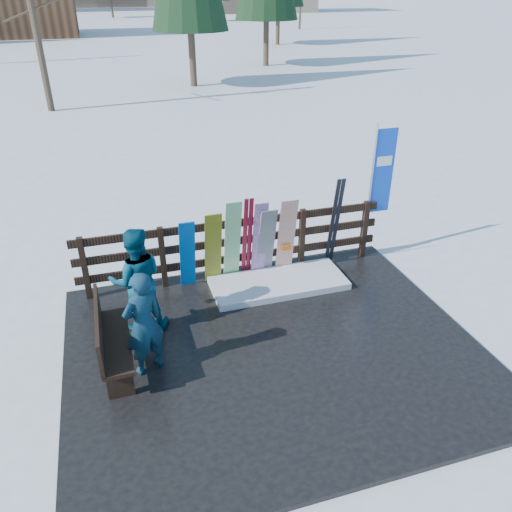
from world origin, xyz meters
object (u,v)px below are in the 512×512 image
object	(u,v)px
snowboard_0	(187,255)
snowboard_1	(232,242)
bench	(109,338)
snowboard_2	(213,249)
rental_flag	(380,176)
snowboard_4	(266,243)
snowboard_3	(259,240)
snowboard_5	(286,237)
person_front	(144,324)
person_back	(137,281)

from	to	relation	value
snowboard_0	snowboard_1	world-z (taller)	snowboard_1
bench	snowboard_2	size ratio (longest dim) A/B	1.02
bench	snowboard_2	distance (m)	2.56
snowboard_2	rental_flag	bearing A→B (deg)	4.71
snowboard_2	rental_flag	size ratio (longest dim) A/B	0.57
snowboard_1	snowboard_4	size ratio (longest dim) A/B	1.17
snowboard_3	snowboard_5	size ratio (longest dim) A/B	1.01
snowboard_1	snowboard_4	xyz separation A→B (m)	(0.62, 0.00, -0.12)
snowboard_4	person_front	size ratio (longest dim) A/B	0.91
snowboard_0	bench	bearing A→B (deg)	-128.73
snowboard_2	snowboard_5	distance (m)	1.35
snowboard_4	snowboard_3	bearing A→B (deg)	180.00
person_back	snowboard_1	bearing A→B (deg)	-150.64
snowboard_5	rental_flag	size ratio (longest dim) A/B	0.59
snowboard_2	snowboard_4	size ratio (longest dim) A/B	1.03
rental_flag	person_front	distance (m)	5.21
snowboard_4	snowboard_0	bearing A→B (deg)	180.00
snowboard_3	person_back	bearing A→B (deg)	-157.85
snowboard_1	snowboard_3	xyz separation A→B (m)	(0.49, 0.00, -0.05)
snowboard_2	bench	bearing A→B (deg)	-136.67
snowboard_3	rental_flag	world-z (taller)	rental_flag
snowboard_1	snowboard_4	world-z (taller)	snowboard_1
bench	snowboard_3	xyz separation A→B (m)	(2.69, 1.75, 0.25)
snowboard_0	person_front	xyz separation A→B (m)	(-0.93, -1.92, 0.10)
snowboard_5	person_front	bearing A→B (deg)	-144.89
snowboard_1	person_front	size ratio (longest dim) A/B	1.06
snowboard_3	snowboard_4	size ratio (longest dim) A/B	1.09
rental_flag	person_back	bearing A→B (deg)	-165.88
person_front	snowboard_0	bearing A→B (deg)	-140.41
snowboard_0	snowboard_5	xyz separation A→B (m)	(1.80, -0.00, 0.08)
bench	rental_flag	world-z (taller)	rental_flag
snowboard_2	rental_flag	world-z (taller)	rental_flag
snowboard_2	snowboard_4	xyz separation A→B (m)	(0.97, 0.00, -0.03)
snowboard_0	person_back	bearing A→B (deg)	-135.45
bench	snowboard_0	bearing A→B (deg)	51.27
snowboard_4	person_front	distance (m)	3.04
snowboard_1	snowboard_3	bearing A→B (deg)	0.00
snowboard_0	snowboard_4	size ratio (longest dim) A/B	0.98
snowboard_0	snowboard_2	distance (m)	0.45
snowboard_2	snowboard_3	bearing A→B (deg)	0.00
snowboard_2	person_front	distance (m)	2.36
snowboard_1	person_front	distance (m)	2.58
rental_flag	snowboard_5	bearing A→B (deg)	-172.02
bench	snowboard_0	xyz separation A→B (m)	(1.40, 1.75, 0.17)
snowboard_1	person_front	world-z (taller)	snowboard_1
snowboard_0	snowboard_4	xyz separation A→B (m)	(1.42, -0.00, 0.01)
snowboard_0	rental_flag	bearing A→B (deg)	4.14
snowboard_3	person_front	bearing A→B (deg)	-139.16
person_front	person_back	distance (m)	1.02
snowboard_3	snowboard_4	world-z (taller)	snowboard_3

